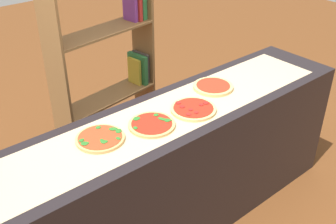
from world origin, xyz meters
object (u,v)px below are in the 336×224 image
object	(u,v)px
pizza_spinach_1	(152,124)
pizza_pepperoni_2	(193,109)
pizza_spinach_0	(100,138)
bookshelf	(116,75)
pizza_plain_3	(213,87)

from	to	relation	value
pizza_spinach_1	pizza_pepperoni_2	bearing A→B (deg)	-4.94
pizza_spinach_0	pizza_spinach_1	size ratio (longest dim) A/B	0.99
pizza_pepperoni_2	pizza_spinach_1	bearing A→B (deg)	175.06
pizza_spinach_0	bookshelf	xyz separation A→B (m)	(0.71, 0.94, -0.20)
pizza_spinach_0	pizza_spinach_1	world-z (taller)	pizza_spinach_0
pizza_spinach_0	pizza_pepperoni_2	xyz separation A→B (m)	(0.59, -0.09, -0.00)
pizza_spinach_1	pizza_pepperoni_2	size ratio (longest dim) A/B	0.96
pizza_spinach_1	pizza_pepperoni_2	world-z (taller)	same
pizza_spinach_0	pizza_spinach_1	xyz separation A→B (m)	(0.30, -0.07, -0.00)
bookshelf	pizza_pepperoni_2	bearing A→B (deg)	-96.52
pizza_spinach_0	pizza_plain_3	world-z (taller)	pizza_spinach_0
pizza_plain_3	pizza_spinach_0	bearing A→B (deg)	-177.85
pizza_pepperoni_2	pizza_plain_3	bearing A→B (deg)	23.06
pizza_spinach_1	pizza_plain_3	world-z (taller)	same
pizza_spinach_1	bookshelf	distance (m)	1.11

